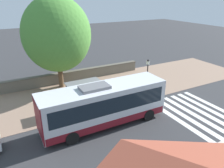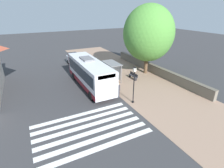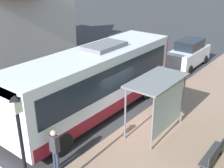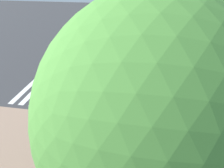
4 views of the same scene
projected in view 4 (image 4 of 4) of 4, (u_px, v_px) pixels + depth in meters
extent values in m
plane|color=#353538|center=(135.00, 121.00, 16.39)|extent=(120.00, 120.00, 0.00)
cube|color=silver|center=(80.00, 84.00, 21.63)|extent=(9.00, 0.50, 0.01)
cube|color=silver|center=(71.00, 83.00, 21.78)|extent=(9.00, 0.50, 0.01)
cube|color=silver|center=(62.00, 82.00, 21.92)|extent=(9.00, 0.50, 0.01)
cube|color=silver|center=(53.00, 82.00, 22.07)|extent=(9.00, 0.50, 0.01)
cube|color=silver|center=(44.00, 81.00, 22.22)|extent=(9.00, 0.50, 0.01)
cube|color=silver|center=(36.00, 80.00, 22.36)|extent=(9.00, 0.50, 0.01)
cube|color=beige|center=(171.00, 36.00, 27.86)|extent=(6.55, 10.83, 5.03)
pyramid|color=#9E4733|center=(175.00, 6.00, 26.14)|extent=(7.15, 11.43, 2.26)
cube|color=silver|center=(137.00, 87.00, 17.17)|extent=(2.60, 10.11, 2.87)
cube|color=black|center=(137.00, 83.00, 16.99)|extent=(2.64, 9.30, 1.26)
cube|color=maroon|center=(136.00, 99.00, 17.71)|extent=(2.64, 9.91, 0.57)
cube|color=maroon|center=(204.00, 93.00, 16.39)|extent=(2.64, 0.06, 2.76)
cube|color=black|center=(75.00, 69.00, 17.40)|extent=(1.95, 0.08, 0.40)
cube|color=slate|center=(148.00, 70.00, 16.32)|extent=(1.30, 2.22, 0.22)
cylinder|color=black|center=(90.00, 106.00, 17.31)|extent=(0.30, 1.00, 1.00)
cylinder|color=black|center=(97.00, 91.00, 19.42)|extent=(0.30, 1.00, 1.00)
cylinder|color=black|center=(177.00, 115.00, 16.28)|extent=(0.30, 1.00, 1.00)
cylinder|color=black|center=(174.00, 98.00, 18.40)|extent=(0.30, 1.00, 1.00)
cylinder|color=slate|center=(160.00, 116.00, 14.94)|extent=(0.08, 0.08, 2.50)
cylinder|color=slate|center=(119.00, 111.00, 15.38)|extent=(0.08, 0.08, 2.50)
cylinder|color=slate|center=(160.00, 128.00, 13.78)|extent=(0.08, 0.08, 2.50)
cylinder|color=slate|center=(116.00, 123.00, 14.21)|extent=(0.08, 0.08, 2.50)
cube|color=slate|center=(140.00, 103.00, 13.97)|extent=(1.64, 3.16, 0.08)
cube|color=silver|center=(138.00, 124.00, 13.95)|extent=(0.03, 2.57, 2.00)
cylinder|color=#2D3347|center=(79.00, 110.00, 16.95)|extent=(0.12, 0.12, 0.83)
cylinder|color=#2D3347|center=(80.00, 109.00, 17.09)|extent=(0.12, 0.12, 0.83)
cube|color=#333338|center=(79.00, 101.00, 16.66)|extent=(0.34, 0.22, 0.67)
sphere|color=tan|center=(78.00, 96.00, 16.45)|extent=(0.23, 0.23, 0.23)
cube|color=#333338|center=(121.00, 160.00, 12.50)|extent=(0.40, 1.89, 0.06)
cube|color=#333338|center=(120.00, 160.00, 12.24)|extent=(0.04, 1.89, 0.40)
cube|color=black|center=(134.00, 165.00, 12.49)|extent=(0.32, 0.06, 0.45)
cube|color=black|center=(108.00, 161.00, 12.72)|extent=(0.32, 0.06, 0.45)
cylinder|color=black|center=(54.00, 117.00, 16.76)|extent=(0.24, 0.24, 0.16)
cylinder|color=black|center=(51.00, 98.00, 15.97)|extent=(0.10, 0.10, 3.52)
cube|color=silver|center=(48.00, 74.00, 15.05)|extent=(0.24, 0.24, 0.35)
pyramid|color=black|center=(47.00, 71.00, 14.94)|extent=(0.28, 0.28, 0.14)
ellipsoid|color=#4C8C38|center=(148.00, 118.00, 7.01)|extent=(7.19, 7.19, 7.91)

